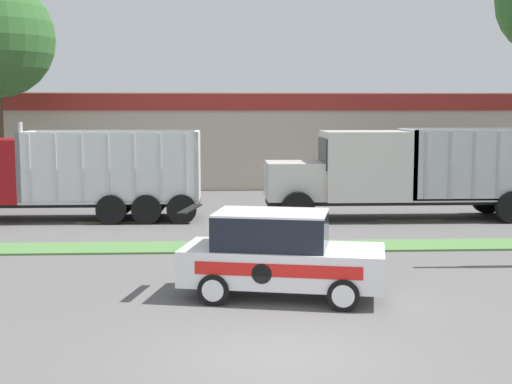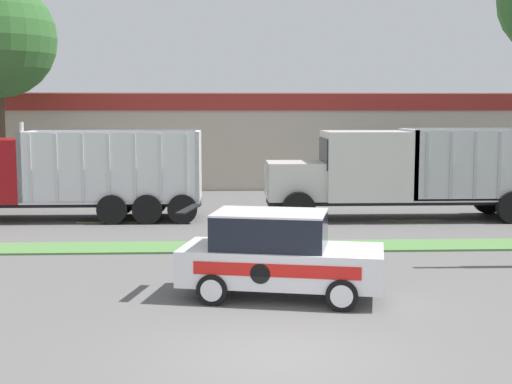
{
  "view_description": "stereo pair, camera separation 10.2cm",
  "coord_description": "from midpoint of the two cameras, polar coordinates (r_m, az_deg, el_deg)",
  "views": [
    {
      "loc": [
        -0.93,
        -11.23,
        4.02
      ],
      "look_at": [
        0.05,
        8.74,
        1.66
      ],
      "focal_mm": 50.0,
      "sensor_mm": 36.0,
      "label": 1
    },
    {
      "loc": [
        -0.83,
        -11.23,
        4.02
      ],
      "look_at": [
        0.05,
        8.74,
        1.66
      ],
      "focal_mm": 50.0,
      "sensor_mm": 36.0,
      "label": 2
    }
  ],
  "objects": [
    {
      "name": "dump_truck_lead",
      "position": [
        26.32,
        11.33,
        1.41
      ],
      "size": [
        11.87,
        2.7,
        3.27
      ],
      "color": "black",
      "rests_on": "ground_plane"
    },
    {
      "name": "rally_car",
      "position": [
        15.23,
        1.69,
        -5.0
      ],
      "size": [
        4.55,
        2.67,
        1.87
      ],
      "color": "white",
      "rests_on": "ground_plane"
    },
    {
      "name": "centre_line_5",
      "position": [
        26.28,
        12.24,
        -2.21
      ],
      "size": [
        2.4,
        0.14,
        0.01
      ],
      "primitive_type": "cube",
      "color": "yellow",
      "rests_on": "ground_plane"
    },
    {
      "name": "store_building_backdrop",
      "position": [
        40.65,
        -0.61,
        4.43
      ],
      "size": [
        43.11,
        12.1,
        4.75
      ],
      "color": "#BCB29E",
      "rests_on": "ground_plane"
    },
    {
      "name": "centre_line_4",
      "position": [
        25.42,
        0.4,
        -2.36
      ],
      "size": [
        2.4,
        0.14,
        0.01
      ],
      "primitive_type": "cube",
      "color": "yellow",
      "rests_on": "ground_plane"
    },
    {
      "name": "dump_truck_mid",
      "position": [
        26.97,
        -18.81,
        1.08
      ],
      "size": [
        11.54,
        2.61,
        3.54
      ],
      "color": "black",
      "rests_on": "ground_plane"
    },
    {
      "name": "ground_plane",
      "position": [
        11.96,
        1.6,
        -12.92
      ],
      "size": [
        600.0,
        600.0,
        0.0
      ],
      "primitive_type": "plane",
      "color": "#5B5959"
    },
    {
      "name": "grass_verge",
      "position": [
        20.67,
        -0.33,
        -4.4
      ],
      "size": [
        120.0,
        1.6,
        0.06
      ],
      "primitive_type": "cube",
      "color": "#517F42",
      "rests_on": "ground_plane"
    },
    {
      "name": "centre_line_3",
      "position": [
        25.69,
        -11.73,
        -2.4
      ],
      "size": [
        2.4,
        0.14,
        0.01
      ],
      "primitive_type": "cube",
      "color": "yellow",
      "rests_on": "ground_plane"
    }
  ]
}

